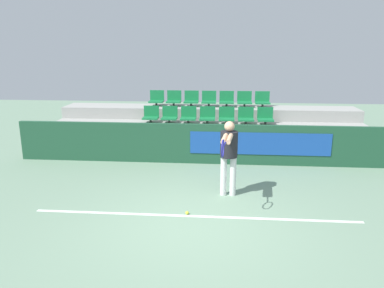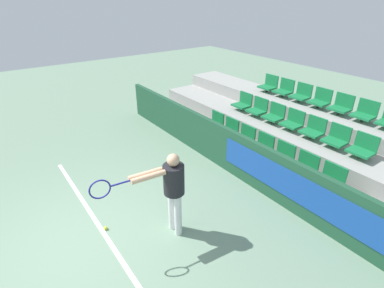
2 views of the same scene
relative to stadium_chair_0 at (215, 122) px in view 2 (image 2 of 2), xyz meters
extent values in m
plane|color=gray|center=(1.77, -4.35, -0.58)|extent=(30.00, 30.00, 0.00)
cube|color=white|center=(1.77, -4.01, -0.58)|extent=(6.05, 0.08, 0.01)
cube|color=#1E4C33|center=(1.77, -0.74, -0.05)|extent=(10.09, 0.12, 1.07)
cube|color=#19479E|center=(3.23, -0.81, 0.00)|extent=(3.64, 0.02, 0.59)
cube|color=#9E9E99|center=(1.77, -0.12, -0.40)|extent=(9.69, 1.07, 0.36)
cube|color=#9E9E99|center=(1.77, 0.95, -0.22)|extent=(9.69, 1.07, 0.73)
cube|color=#9E9E99|center=(1.77, 2.02, -0.04)|extent=(9.69, 1.07, 1.09)
cylinder|color=#333333|center=(0.00, -0.07, -0.16)|extent=(0.07, 0.07, 0.12)
cube|color=#197A42|center=(0.00, -0.07, -0.07)|extent=(0.48, 0.41, 0.05)
cube|color=#197A42|center=(0.00, 0.11, 0.12)|extent=(0.48, 0.04, 0.34)
cylinder|color=#333333|center=(0.59, -0.07, -0.16)|extent=(0.07, 0.07, 0.12)
cube|color=#197A42|center=(0.59, -0.07, -0.07)|extent=(0.48, 0.41, 0.05)
cube|color=#197A42|center=(0.59, 0.11, 0.12)|extent=(0.48, 0.04, 0.34)
cylinder|color=#333333|center=(1.18, -0.07, -0.16)|extent=(0.07, 0.07, 0.12)
cube|color=#197A42|center=(1.18, -0.07, -0.07)|extent=(0.48, 0.41, 0.05)
cube|color=#197A42|center=(1.18, 0.11, 0.12)|extent=(0.48, 0.04, 0.34)
cylinder|color=#333333|center=(1.77, -0.07, -0.16)|extent=(0.07, 0.07, 0.12)
cube|color=#197A42|center=(1.77, -0.07, -0.07)|extent=(0.48, 0.41, 0.05)
cube|color=#197A42|center=(1.77, 0.11, 0.12)|extent=(0.48, 0.04, 0.34)
cylinder|color=#333333|center=(2.36, -0.07, -0.16)|extent=(0.07, 0.07, 0.12)
cube|color=#197A42|center=(2.36, -0.07, -0.07)|extent=(0.48, 0.41, 0.05)
cube|color=#197A42|center=(2.36, 0.11, 0.12)|extent=(0.48, 0.04, 0.34)
cylinder|color=#333333|center=(2.96, -0.07, -0.16)|extent=(0.07, 0.07, 0.12)
cube|color=#197A42|center=(2.96, -0.07, -0.07)|extent=(0.48, 0.41, 0.05)
cube|color=#197A42|center=(2.96, 0.11, 0.12)|extent=(0.48, 0.04, 0.34)
cylinder|color=#333333|center=(3.55, -0.07, -0.16)|extent=(0.07, 0.07, 0.12)
cube|color=#197A42|center=(3.55, -0.07, -0.07)|extent=(0.48, 0.41, 0.05)
cube|color=#197A42|center=(3.55, 0.11, 0.12)|extent=(0.48, 0.04, 0.34)
cylinder|color=#333333|center=(0.00, 1.00, 0.21)|extent=(0.07, 0.07, 0.12)
cube|color=#197A42|center=(0.00, 1.00, 0.29)|extent=(0.48, 0.41, 0.05)
cube|color=#197A42|center=(0.00, 1.19, 0.49)|extent=(0.48, 0.04, 0.34)
cylinder|color=#333333|center=(0.59, 1.00, 0.21)|extent=(0.07, 0.07, 0.12)
cube|color=#197A42|center=(0.59, 1.00, 0.29)|extent=(0.48, 0.41, 0.05)
cube|color=#197A42|center=(0.59, 1.19, 0.49)|extent=(0.48, 0.04, 0.34)
cylinder|color=#333333|center=(1.18, 1.00, 0.21)|extent=(0.07, 0.07, 0.12)
cube|color=#197A42|center=(1.18, 1.00, 0.29)|extent=(0.48, 0.41, 0.05)
cube|color=#197A42|center=(1.18, 1.19, 0.49)|extent=(0.48, 0.04, 0.34)
cylinder|color=#333333|center=(1.77, 1.00, 0.21)|extent=(0.07, 0.07, 0.12)
cube|color=#197A42|center=(1.77, 1.00, 0.29)|extent=(0.48, 0.41, 0.05)
cube|color=#197A42|center=(1.77, 1.19, 0.49)|extent=(0.48, 0.04, 0.34)
cylinder|color=#333333|center=(2.36, 1.00, 0.21)|extent=(0.07, 0.07, 0.12)
cube|color=#197A42|center=(2.36, 1.00, 0.29)|extent=(0.48, 0.41, 0.05)
cube|color=#197A42|center=(2.36, 1.19, 0.49)|extent=(0.48, 0.04, 0.34)
cylinder|color=#333333|center=(2.96, 1.00, 0.21)|extent=(0.07, 0.07, 0.12)
cube|color=#197A42|center=(2.96, 1.00, 0.29)|extent=(0.48, 0.41, 0.05)
cube|color=#197A42|center=(2.96, 1.19, 0.49)|extent=(0.48, 0.04, 0.34)
cylinder|color=#333333|center=(3.55, 1.00, 0.21)|extent=(0.07, 0.07, 0.12)
cube|color=#197A42|center=(3.55, 1.00, 0.29)|extent=(0.48, 0.41, 0.05)
cube|color=#197A42|center=(3.55, 1.19, 0.49)|extent=(0.48, 0.04, 0.34)
cylinder|color=#333333|center=(0.00, 2.08, 0.57)|extent=(0.07, 0.07, 0.12)
cube|color=#197A42|center=(0.00, 2.08, 0.66)|extent=(0.48, 0.41, 0.05)
cube|color=#197A42|center=(0.00, 2.26, 0.85)|extent=(0.48, 0.04, 0.34)
cylinder|color=#333333|center=(0.59, 2.08, 0.57)|extent=(0.07, 0.07, 0.12)
cube|color=#197A42|center=(0.59, 2.08, 0.66)|extent=(0.48, 0.41, 0.05)
cube|color=#197A42|center=(0.59, 2.26, 0.85)|extent=(0.48, 0.04, 0.34)
cylinder|color=#333333|center=(1.18, 2.08, 0.57)|extent=(0.07, 0.07, 0.12)
cube|color=#197A42|center=(1.18, 2.08, 0.66)|extent=(0.48, 0.41, 0.05)
cube|color=#197A42|center=(1.18, 2.26, 0.85)|extent=(0.48, 0.04, 0.34)
cylinder|color=#333333|center=(1.77, 2.08, 0.57)|extent=(0.07, 0.07, 0.12)
cube|color=#197A42|center=(1.77, 2.08, 0.66)|extent=(0.48, 0.41, 0.05)
cube|color=#197A42|center=(1.77, 2.26, 0.85)|extent=(0.48, 0.04, 0.34)
cylinder|color=#333333|center=(2.36, 2.08, 0.57)|extent=(0.07, 0.07, 0.12)
cube|color=#197A42|center=(2.36, 2.08, 0.66)|extent=(0.48, 0.41, 0.05)
cube|color=#197A42|center=(2.36, 2.26, 0.85)|extent=(0.48, 0.04, 0.34)
cylinder|color=#333333|center=(2.96, 2.08, 0.57)|extent=(0.07, 0.07, 0.12)
cube|color=#197A42|center=(2.96, 2.08, 0.66)|extent=(0.48, 0.41, 0.05)
cube|color=#197A42|center=(2.96, 2.26, 0.85)|extent=(0.48, 0.04, 0.34)
cylinder|color=silver|center=(2.29, -2.92, -0.16)|extent=(0.13, 0.13, 0.84)
cylinder|color=silver|center=(2.48, -2.92, -0.16)|extent=(0.13, 0.13, 0.84)
cylinder|color=black|center=(2.39, -2.92, 0.52)|extent=(0.36, 0.36, 0.53)
sphere|color=tan|center=(2.39, -2.92, 0.90)|extent=(0.21, 0.21, 0.21)
cylinder|color=tan|center=(2.29, -3.38, 0.75)|extent=(0.15, 0.57, 0.09)
cylinder|color=tan|center=(2.39, -3.38, 0.75)|extent=(0.15, 0.57, 0.09)
cylinder|color=navy|center=(2.29, -3.81, 0.75)|extent=(0.06, 0.30, 0.03)
torus|color=navy|center=(2.26, -4.11, 0.75)|extent=(0.06, 0.32, 0.32)
sphere|color=#CCDB33|center=(1.62, -3.94, -0.55)|extent=(0.07, 0.07, 0.07)
camera|label=1|loc=(2.25, -10.34, 2.45)|focal=35.00mm
camera|label=2|loc=(5.91, -5.13, 3.31)|focal=28.00mm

